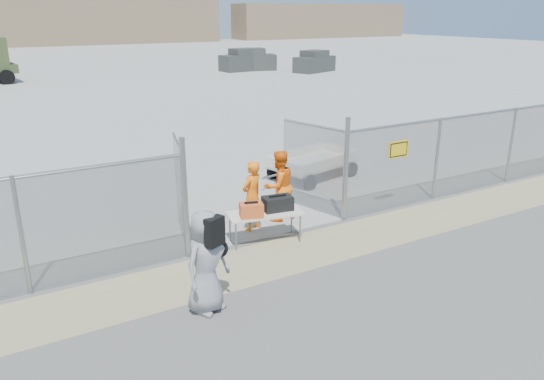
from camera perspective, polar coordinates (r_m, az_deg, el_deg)
ground at (r=10.40m, az=5.61°, el=-8.83°), size 160.00×160.00×0.00m
tarmac_inside at (r=49.96m, az=-24.24°, el=11.62°), size 160.00×80.00×0.01m
dirt_strip at (r=11.13m, az=2.60°, el=-6.77°), size 44.00×1.60×0.01m
distant_hills at (r=86.07m, az=-24.28°, el=16.96°), size 140.00×6.00×9.00m
chain_link_fence at (r=11.51m, az=0.00°, el=0.00°), size 40.00×0.20×2.20m
folding_table at (r=11.52m, az=-0.77°, el=-4.02°), size 1.72×0.99×0.68m
orange_bag at (r=11.11m, az=-2.24°, el=-2.18°), size 0.55×0.44×0.30m
black_duffel at (r=11.48m, az=0.60°, el=-1.44°), size 0.68×0.47×0.31m
security_worker_left at (r=12.00m, az=-2.16°, el=-0.64°), size 0.70×0.59×1.64m
security_worker_right at (r=12.55m, az=0.74°, el=0.45°), size 0.91×0.75×1.72m
visitor at (r=8.84m, az=-7.10°, el=-7.66°), size 1.02×0.87×1.78m
utility_trailer at (r=15.99m, az=4.42°, el=2.74°), size 3.70×2.47×0.82m
parked_vehicle_near at (r=45.73m, az=-3.04°, el=13.80°), size 4.08×2.09×1.79m
parked_vehicle_mid at (r=46.06m, az=-2.20°, el=13.84°), size 4.28×2.81×1.78m
parked_vehicle_far at (r=44.90m, az=4.59°, el=13.62°), size 4.12×2.90×1.70m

